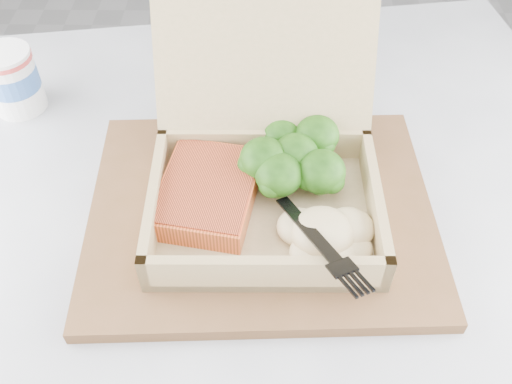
{
  "coord_description": "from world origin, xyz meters",
  "views": [
    {
      "loc": [
        -0.65,
        -1.0,
        1.25
      ],
      "look_at": [
        -0.66,
        -0.6,
        0.8
      ],
      "focal_mm": 40.0,
      "sensor_mm": 36.0,
      "label": 1
    }
  ],
  "objects_px": {
    "cafe_table": "(262,328)",
    "paper_cup": "(12,79)",
    "serving_tray": "(261,212)",
    "takeout_container": "(265,154)"
  },
  "relations": [
    {
      "from": "serving_tray",
      "to": "paper_cup",
      "type": "xyz_separation_m",
      "value": [
        -0.32,
        0.18,
        0.04
      ]
    },
    {
      "from": "paper_cup",
      "to": "takeout_container",
      "type": "bearing_deg",
      "value": -25.75
    },
    {
      "from": "serving_tray",
      "to": "takeout_container",
      "type": "relative_size",
      "value": 1.36
    },
    {
      "from": "takeout_container",
      "to": "paper_cup",
      "type": "distance_m",
      "value": 0.36
    },
    {
      "from": "cafe_table",
      "to": "serving_tray",
      "type": "xyz_separation_m",
      "value": [
        -0.0,
        0.03,
        0.2
      ]
    },
    {
      "from": "cafe_table",
      "to": "serving_tray",
      "type": "distance_m",
      "value": 0.21
    },
    {
      "from": "serving_tray",
      "to": "paper_cup",
      "type": "height_order",
      "value": "paper_cup"
    },
    {
      "from": "cafe_table",
      "to": "takeout_container",
      "type": "height_order",
      "value": "takeout_container"
    },
    {
      "from": "cafe_table",
      "to": "paper_cup",
      "type": "xyz_separation_m",
      "value": [
        -0.32,
        0.22,
        0.24
      ]
    },
    {
      "from": "cafe_table",
      "to": "serving_tray",
      "type": "bearing_deg",
      "value": 95.22
    }
  ]
}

